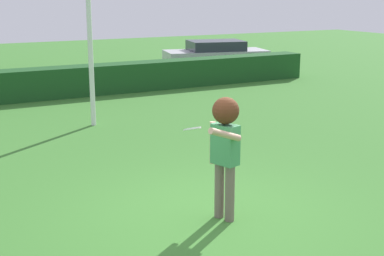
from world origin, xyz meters
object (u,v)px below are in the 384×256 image
Objects in this scene: parked_car_silver at (216,54)px; frisbee at (192,129)px; lamppost at (88,0)px; person at (225,140)px.

frisbee is at bearing -121.68° from parked_car_silver.
frisbee is 6.75m from lamppost.
lamppost is (0.16, 6.49, 1.84)m from person.
person is 15.43m from parked_car_silver.
lamppost is (0.70, 6.52, 1.60)m from frisbee.
person is 0.40× the size of parked_car_silver.
person is 0.33× the size of lamppost.
lamppost is 10.46m from parked_car_silver.
frisbee is 0.06× the size of parked_car_silver.
lamppost reaches higher than frisbee.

